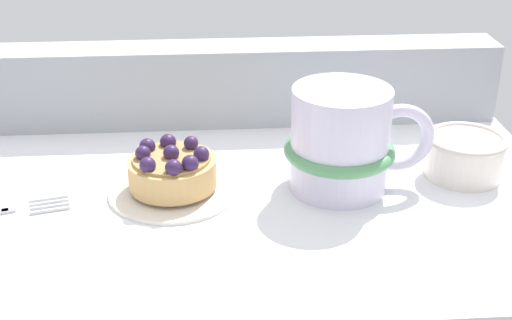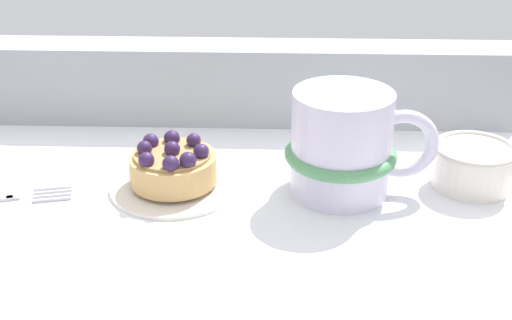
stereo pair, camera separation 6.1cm
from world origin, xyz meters
TOP-DOWN VIEW (x-y plane):
  - ground_plane at (0.00, 0.00)cm, footprint 64.90×39.81cm
  - window_rail_back at (0.00, 17.08)cm, footprint 63.60×5.65cm
  - dessert_plate at (-4.30, -0.11)cm, footprint 12.11×12.11cm
  - raspberry_tart at (-4.31, -0.13)cm, footprint 8.14×8.14cm
  - coffee_mug at (11.48, -0.01)cm, footprint 14.04×10.34cm
  - sugar_bowl at (23.82, 1.49)cm, footprint 7.77×7.77cm

SIDE VIEW (x-z plane):
  - ground_plane at x=0.00cm, z-range -2.74..0.00cm
  - dessert_plate at x=-4.30cm, z-range -0.03..0.75cm
  - sugar_bowl at x=23.82cm, z-range 0.14..4.32cm
  - raspberry_tart at x=-4.31cm, z-range 0.40..4.52cm
  - window_rail_back at x=0.00cm, z-range 0.00..8.87cm
  - coffee_mug at x=11.48cm, z-range -0.14..9.71cm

